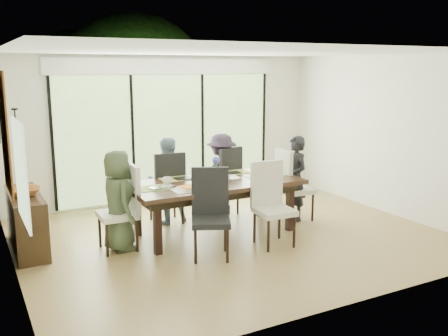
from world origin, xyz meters
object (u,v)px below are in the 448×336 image
chair_right_end (296,184)px  cup_b (227,178)px  person_left_end (118,201)px  cup_a (167,181)px  bowl (25,192)px  chair_near_left (211,214)px  vase (216,176)px  sideboard (26,222)px  chair_left_end (117,208)px  chair_near_right (275,205)px  person_far_left (166,181)px  table_top (215,183)px  chair_far_right (221,180)px  person_right_end (295,178)px  cup_c (257,171)px  chair_far_left (166,187)px  laptop (164,188)px  person_far_right (221,174)px

chair_right_end → cup_b: 1.38m
person_left_end → cup_a: size_ratio=10.40×
person_left_end → bowl: (-1.13, 0.50, 0.15)m
chair_near_left → cup_b: size_ratio=11.00×
vase → sideboard: vase is taller
chair_left_end → chair_near_right: 2.18m
person_left_end → cup_b: size_ratio=12.90×
person_far_left → cup_b: (0.60, -0.93, 0.16)m
table_top → chair_near_left: bearing=-119.9°
chair_near_right → bowl: chair_near_right is taller
chair_left_end → cup_a: bearing=101.6°
person_left_end → table_top: bearing=-91.9°
table_top → chair_far_right: (0.55, 0.85, -0.18)m
person_right_end → cup_c: (-0.68, 0.10, 0.17)m
chair_far_left → chair_far_right: bearing=-176.1°
vase → cup_b: size_ratio=1.20×
chair_far_right → person_left_end: size_ratio=0.85×
chair_left_end → chair_right_end: bearing=91.0°
chair_near_right → person_left_end: 2.17m
person_right_end → laptop: 2.34m
chair_near_right → cup_c: 1.05m
table_top → chair_near_left: 1.02m
cup_c → chair_right_end: bearing=-8.1°
chair_near_right → person_right_end: size_ratio=0.85×
person_left_end → cup_a: bearing=-81.0°
laptop → cup_c: cup_c is taller
person_far_right → cup_a: (-1.25, -0.68, 0.17)m
laptop → person_far_left: bearing=56.1°
chair_near_right → vase: size_ratio=9.17×
person_left_end → laptop: bearing=-100.9°
chair_near_right → cup_a: (-1.20, 1.02, 0.27)m
table_top → chair_left_end: chair_left_end is taller
person_left_end → person_far_left: 1.32m
table_top → chair_far_right: size_ratio=2.18×
vase → laptop: 0.91m
chair_right_end → person_left_end: (-2.98, 0.00, 0.10)m
table_top → person_left_end: bearing=180.0°
chair_left_end → bowl: (-1.11, 0.50, 0.25)m
cup_a → sideboard: (-1.91, 0.45, -0.46)m
cup_a → chair_near_right: bearing=-40.4°
person_far_right → cup_b: 1.03m
person_far_left → chair_far_left: bearing=-94.7°
cup_c → vase: bearing=-176.2°
chair_near_right → sideboard: (-3.11, 1.47, -0.20)m
chair_left_end → bowl: bearing=-113.1°
person_far_right → table_top: bearing=51.5°
chair_far_right → cup_c: bearing=91.1°
cup_b → bowl: 2.82m
person_right_end → person_far_left: 2.10m
person_right_end → person_far_right: (-0.93, 0.83, 0.00)m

